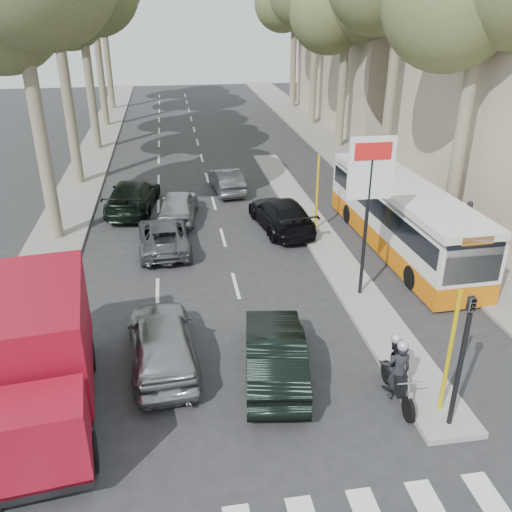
{
  "coord_description": "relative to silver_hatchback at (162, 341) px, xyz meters",
  "views": [
    {
      "loc": [
        -2.92,
        -10.69,
        9.29
      ],
      "look_at": [
        -0.32,
        5.5,
        1.6
      ],
      "focal_mm": 38.0,
      "sensor_mm": 36.0,
      "label": 1
    }
  ],
  "objects": [
    {
      "name": "queue_car_e",
      "position": [
        -1.38,
        12.93,
        -0.01
      ],
      "size": [
        2.8,
        5.41,
        1.5
      ],
      "primitive_type": "imported",
      "rotation": [
        0.0,
        0.0,
        3.0
      ],
      "color": "black",
      "rests_on": "ground"
    },
    {
      "name": "queue_car_c",
      "position": [
        0.78,
        11.33,
        -0.06
      ],
      "size": [
        2.18,
        4.31,
        1.41
      ],
      "primitive_type": "imported",
      "rotation": [
        0.0,
        0.0,
        3.01
      ],
      "color": "#9FA0A7",
      "rests_on": "ground"
    },
    {
      "name": "motorcycle",
      "position": [
        5.9,
        -2.29,
        0.05
      ],
      "size": [
        0.77,
        2.12,
        1.8
      ],
      "rotation": [
        0.0,
        0.0,
        -0.02
      ],
      "color": "black",
      "rests_on": "ground"
    },
    {
      "name": "queue_car_b",
      "position": [
        5.3,
        9.42,
        -0.06
      ],
      "size": [
        2.6,
        5.1,
        1.42
      ],
      "primitive_type": "imported",
      "rotation": [
        0.0,
        0.0,
        3.27
      ],
      "color": "black",
      "rests_on": "ground"
    },
    {
      "name": "queue_car_a",
      "position": [
        0.09,
        7.98,
        -0.16
      ],
      "size": [
        2.21,
        4.45,
        1.21
      ],
      "primitive_type": "imported",
      "rotation": [
        0.0,
        0.0,
        3.19
      ],
      "color": "#53575C",
      "rests_on": "ground"
    },
    {
      "name": "ground",
      "position": [
        3.5,
        -2.18,
        -0.76
      ],
      "size": [
        120.0,
        120.0,
        0.0
      ],
      "primitive_type": "plane",
      "color": "#28282B",
      "rests_on": "ground"
    },
    {
      "name": "traffic_island",
      "position": [
        6.75,
        8.82,
        -0.68
      ],
      "size": [
        1.5,
        26.0,
        0.16
      ],
      "primitive_type": "cube",
      "color": "gray",
      "rests_on": "ground"
    },
    {
      "name": "queue_car_d",
      "position": [
        3.48,
        15.04,
        -0.13
      ],
      "size": [
        1.68,
        3.97,
        1.27
      ],
      "primitive_type": "imported",
      "rotation": [
        0.0,
        0.0,
        3.23
      ],
      "color": "#4D5054",
      "rests_on": "ground"
    },
    {
      "name": "red_truck",
      "position": [
        -2.82,
        -1.57,
        0.91
      ],
      "size": [
        2.91,
        6.14,
        3.16
      ],
      "rotation": [
        0.0,
        0.0,
        0.12
      ],
      "color": "black",
      "rests_on": "ground"
    },
    {
      "name": "dark_hatchback",
      "position": [
        3.0,
        -1.02,
        -0.03
      ],
      "size": [
        2.13,
        4.61,
        1.46
      ],
      "primitive_type": "imported",
      "rotation": [
        0.0,
        0.0,
        3.01
      ],
      "color": "black",
      "rests_on": "ground"
    },
    {
      "name": "pedestrian_far",
      "position": [
        10.7,
        4.21,
        0.18
      ],
      "size": [
        1.11,
        0.56,
        1.66
      ],
      "primitive_type": "imported",
      "rotation": [
        0.0,
        0.0,
        3.22
      ],
      "color": "brown",
      "rests_on": "sidewalk_right"
    },
    {
      "name": "silver_hatchback",
      "position": [
        0.0,
        0.0,
        0.0
      ],
      "size": [
        2.15,
        4.62,
        1.53
      ],
      "primitive_type": "imported",
      "rotation": [
        0.0,
        0.0,
        3.22
      ],
      "color": "#93969A",
      "rests_on": "ground"
    },
    {
      "name": "sidewalk_right",
      "position": [
        12.1,
        22.82,
        -0.7
      ],
      "size": [
        3.2,
        70.0,
        0.12
      ],
      "primitive_type": "cube",
      "color": "gray",
      "rests_on": "ground"
    },
    {
      "name": "traffic_light_island",
      "position": [
        6.75,
        -3.68,
        1.72
      ],
      "size": [
        0.16,
        0.41,
        3.6
      ],
      "color": "black",
      "rests_on": "ground"
    },
    {
      "name": "median_left",
      "position": [
        -4.5,
        25.82,
        -0.7
      ],
      "size": [
        2.4,
        64.0,
        0.12
      ],
      "primitive_type": "cube",
      "color": "gray",
      "rests_on": "ground"
    },
    {
      "name": "billboard",
      "position": [
        6.75,
        2.82,
        2.94
      ],
      "size": [
        1.5,
        12.1,
        5.6
      ],
      "color": "yellow",
      "rests_on": "ground"
    },
    {
      "name": "building_far",
      "position": [
        19.0,
        31.82,
        7.24
      ],
      "size": [
        11.0,
        20.0,
        16.0
      ],
      "primitive_type": "cube",
      "color": "#B7A88E",
      "rests_on": "ground"
    },
    {
      "name": "city_bus",
      "position": [
        9.7,
        6.54,
        0.69
      ],
      "size": [
        2.66,
        10.58,
        2.77
      ],
      "rotation": [
        0.0,
        0.0,
        0.04
      ],
      "color": "#CF670B",
      "rests_on": "ground"
    },
    {
      "name": "pedestrian_near",
      "position": [
        12.59,
        6.43,
        0.27
      ],
      "size": [
        1.16,
        1.06,
        1.82
      ],
      "primitive_type": "imported",
      "rotation": [
        0.0,
        0.0,
        2.49
      ],
      "color": "#3E344F",
      "rests_on": "sidewalk_right"
    }
  ]
}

